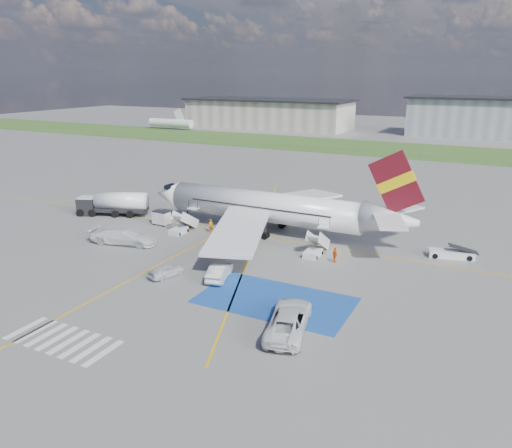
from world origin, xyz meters
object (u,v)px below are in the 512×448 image
object	(u,v)px
airliner	(274,208)
car_silver_a	(166,271)
gpu_cart	(161,219)
belt_loader	(452,254)
van_white_a	(289,316)
fuel_tanker	(113,205)
car_silver_b	(219,272)
van_white_b	(123,234)

from	to	relation	value
airliner	car_silver_a	distance (m)	18.61
gpu_cart	belt_loader	bearing A→B (deg)	9.80
car_silver_a	van_white_a	size ratio (longest dim) A/B	0.60
car_silver_a	van_white_a	bearing A→B (deg)	-178.49
fuel_tanker	car_silver_b	world-z (taller)	fuel_tanker
airliner	van_white_a	bearing A→B (deg)	-62.29
car_silver_a	van_white_b	size ratio (longest dim) A/B	0.62
gpu_cart	car_silver_a	bearing A→B (deg)	-48.51
fuel_tanker	car_silver_b	xyz separation A→B (m)	(25.91, -13.16, -0.66)
airliner	van_white_b	size ratio (longest dim) A/B	5.85
airliner	gpu_cart	distance (m)	16.00
car_silver_a	car_silver_b	world-z (taller)	car_silver_b
gpu_cart	van_white_a	distance (m)	33.05
belt_loader	car_silver_a	world-z (taller)	belt_loader
car_silver_b	van_white_a	xyz separation A→B (m)	(10.39, -6.36, 0.43)
van_white_a	belt_loader	bearing A→B (deg)	-126.94
car_silver_a	fuel_tanker	bearing A→B (deg)	-18.82
fuel_tanker	car_silver_a	size ratio (longest dim) A/B	2.66
fuel_tanker	belt_loader	size ratio (longest dim) A/B	1.90
car_silver_b	van_white_b	size ratio (longest dim) A/B	0.76
belt_loader	van_white_a	xyz separation A→B (m)	(-9.82, -23.45, 0.82)
gpu_cart	belt_loader	xyz separation A→B (m)	(36.97, 4.62, -0.47)
belt_loader	car_silver_a	bearing A→B (deg)	-158.53
belt_loader	fuel_tanker	bearing A→B (deg)	169.37
airliner	car_silver_b	size ratio (longest dim) A/B	7.74
belt_loader	car_silver_a	xyz separation A→B (m)	(-25.34, -19.08, 0.27)
fuel_tanker	van_white_a	distance (m)	41.22
belt_loader	van_white_a	size ratio (longest dim) A/B	0.84
airliner	car_silver_b	bearing A→B (deg)	-85.12
belt_loader	car_silver_b	world-z (taller)	same
gpu_cart	belt_loader	world-z (taller)	gpu_cart
van_white_a	car_silver_b	bearing A→B (deg)	-45.68
car_silver_b	van_white_a	size ratio (longest dim) A/B	0.74
gpu_cart	belt_loader	distance (m)	37.26
car_silver_a	car_silver_b	bearing A→B (deg)	-141.64
car_silver_b	van_white_b	world-z (taller)	van_white_b
belt_loader	van_white_b	distance (m)	38.47
belt_loader	van_white_a	distance (m)	25.44
airliner	fuel_tanker	bearing A→B (deg)	-173.33
gpu_cart	van_white_a	world-z (taller)	van_white_a
car_silver_b	van_white_a	distance (m)	12.19
fuel_tanker	van_white_a	xyz separation A→B (m)	(36.30, -19.52, -0.23)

